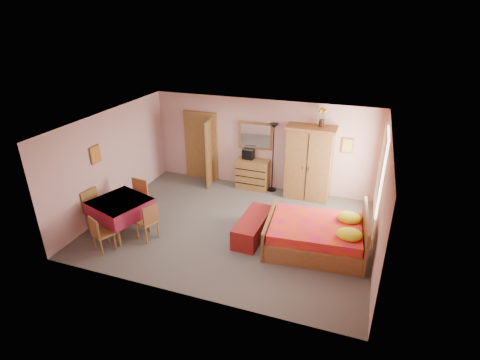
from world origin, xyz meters
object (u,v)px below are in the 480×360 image
at_px(stereo, 248,154).
at_px(chair_south, 103,233).
at_px(chair_north, 136,200).
at_px(chest_of_drawers, 253,174).
at_px(wall_mirror, 255,136).
at_px(dining_table, 122,216).
at_px(chair_west, 97,211).
at_px(bed, 316,228).
at_px(floor_lamp, 273,158).
at_px(sunflower_vase, 322,117).
at_px(chair_east, 147,221).
at_px(wardrobe, 309,163).
at_px(bench, 253,227).

relative_size(stereo, chair_south, 0.37).
bearing_deg(chair_north, chest_of_drawers, -124.49).
bearing_deg(wall_mirror, chest_of_drawers, -94.14).
distance_m(dining_table, chair_west, 0.63).
distance_m(wall_mirror, bed, 3.61).
xyz_separation_m(floor_lamp, sunflower_vase, (1.26, -0.02, 1.30)).
bearing_deg(chair_north, chair_east, 142.02).
bearing_deg(chair_south, chest_of_drawers, 86.90).
distance_m(stereo, chair_east, 3.68).
relative_size(chest_of_drawers, sunflower_vase, 1.89).
distance_m(sunflower_vase, bed, 3.07).
bearing_deg(chair_east, chest_of_drawers, -2.98).
bearing_deg(stereo, dining_table, -121.04).
relative_size(wall_mirror, wardrobe, 0.49).
distance_m(stereo, dining_table, 3.96).
bearing_deg(floor_lamp, dining_table, -129.55).
xyz_separation_m(bed, chair_west, (-5.00, -0.93, 0.00)).
bearing_deg(sunflower_vase, floor_lamp, 178.92).
distance_m(floor_lamp, chair_east, 3.98).
bearing_deg(chest_of_drawers, dining_table, -122.15).
height_order(bed, chair_east, bed).
xyz_separation_m(dining_table, chair_south, (0.06, -0.75, 0.01)).
height_order(wall_mirror, chair_east, wall_mirror).
bearing_deg(chair_north, floor_lamp, -130.75).
bearing_deg(chair_south, floor_lamp, 81.07).
relative_size(wardrobe, bench, 1.40).
bearing_deg(sunflower_vase, stereo, 178.84).
bearing_deg(chair_west, chair_south, 55.62).
xyz_separation_m(chest_of_drawers, dining_table, (-2.17, -3.30, -0.02)).
bearing_deg(bench, wardrobe, 71.08).
relative_size(floor_lamp, chair_west, 2.03).
distance_m(floor_lamp, bench, 2.61).
bearing_deg(chair_west, wall_mirror, 152.49).
relative_size(bench, chair_east, 1.63).
bearing_deg(bench, bed, 0.56).
bearing_deg(bed, sunflower_vase, 93.70).
bearing_deg(chest_of_drawers, bench, -71.05).
height_order(sunflower_vase, bench, sunflower_vase).
relative_size(bed, chair_west, 2.15).
xyz_separation_m(chair_south, chair_north, (-0.10, 1.41, 0.08)).
bearing_deg(chair_west, stereo, 152.84).
distance_m(dining_table, chair_east, 0.70).
xyz_separation_m(sunflower_vase, chair_north, (-4.05, -2.65, -1.80)).
height_order(bench, chair_east, chair_east).
distance_m(chest_of_drawers, wall_mirror, 1.13).
bearing_deg(bed, chair_south, -164.46).
distance_m(wall_mirror, chair_north, 3.76).
relative_size(stereo, wardrobe, 0.15).
bearing_deg(bench, wall_mirror, 106.41).
distance_m(chair_north, chair_east, 1.01).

